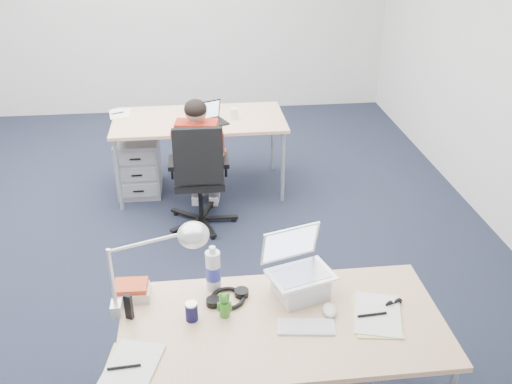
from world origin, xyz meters
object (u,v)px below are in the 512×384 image
(dark_laptop, at_px, (211,113))
(headphones, at_px, (228,297))
(office_chair, at_px, (200,197))
(bear_figurine, at_px, (224,304))
(desk_lamp, at_px, (144,269))
(water_bottle, at_px, (213,268))
(cordless_phone, at_px, (129,307))
(silver_laptop, at_px, (301,268))
(wireless_keyboard, at_px, (306,327))
(computer_mouse, at_px, (329,310))
(desk_far, at_px, (199,123))
(desk_near, at_px, (282,329))
(drawer_pedestal_far, at_px, (139,165))
(book_stack, at_px, (132,291))
(seated_person, at_px, (200,158))
(can_koozie, at_px, (192,311))
(far_cup, at_px, (234,114))
(sunglasses, at_px, (394,303))

(dark_laptop, bearing_deg, headphones, -114.62)
(office_chair, xyz_separation_m, bear_figurine, (0.08, -2.12, 0.52))
(desk_lamp, bearing_deg, headphones, -3.27)
(water_bottle, bearing_deg, cordless_phone, -155.40)
(silver_laptop, relative_size, bear_figurine, 2.46)
(water_bottle, height_order, desk_lamp, desk_lamp)
(wireless_keyboard, relative_size, computer_mouse, 2.51)
(desk_far, bearing_deg, bear_figurine, -88.84)
(desk_far, distance_m, water_bottle, 2.60)
(wireless_keyboard, relative_size, dark_laptop, 0.98)
(desk_far, relative_size, headphones, 6.74)
(desk_near, xyz_separation_m, wireless_keyboard, (0.11, -0.06, 0.05))
(desk_near, height_order, wireless_keyboard, wireless_keyboard)
(office_chair, height_order, wireless_keyboard, office_chair)
(desk_near, xyz_separation_m, desk_far, (-0.34, 2.91, 0.00))
(desk_far, relative_size, drawer_pedestal_far, 2.91)
(drawer_pedestal_far, height_order, cordless_phone, cordless_phone)
(computer_mouse, height_order, desk_lamp, desk_lamp)
(water_bottle, xyz_separation_m, book_stack, (-0.43, -0.03, -0.09))
(desk_near, height_order, headphones, headphones)
(desk_near, distance_m, cordless_phone, 0.77)
(desk_near, bearing_deg, seated_person, 98.42)
(headphones, height_order, bear_figurine, bear_figurine)
(can_koozie, relative_size, far_cup, 0.97)
(water_bottle, xyz_separation_m, dark_laptop, (0.09, 2.44, -0.03))
(can_koozie, bearing_deg, office_chair, 87.85)
(desk_far, bearing_deg, dark_laptop, -55.79)
(silver_laptop, xyz_separation_m, cordless_phone, (-0.87, -0.09, -0.10))
(seated_person, xyz_separation_m, computer_mouse, (0.59, -2.32, 0.17))
(office_chair, bearing_deg, sunglasses, -65.37)
(seated_person, height_order, desk_lamp, desk_lamp)
(seated_person, distance_m, far_cup, 0.64)
(headphones, bearing_deg, wireless_keyboard, -56.54)
(can_koozie, bearing_deg, desk_lamp, 157.46)
(silver_laptop, height_order, water_bottle, silver_laptop)
(desk_near, bearing_deg, can_koozie, 171.20)
(water_bottle, bearing_deg, silver_laptop, -13.42)
(can_koozie, height_order, desk_lamp, desk_lamp)
(headphones, distance_m, far_cup, 2.67)
(sunglasses, xyz_separation_m, dark_laptop, (-0.82, 2.69, 0.09))
(computer_mouse, distance_m, can_koozie, 0.69)
(drawer_pedestal_far, distance_m, headphones, 2.86)
(office_chair, bearing_deg, drawer_pedestal_far, 128.57)
(seated_person, relative_size, drawer_pedestal_far, 2.06)
(desk_far, height_order, seated_person, seated_person)
(computer_mouse, bearing_deg, office_chair, 109.09)
(headphones, relative_size, book_stack, 1.28)
(book_stack, height_order, dark_laptop, dark_laptop)
(headphones, relative_size, cordless_phone, 1.68)
(desk_near, relative_size, far_cup, 15.38)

